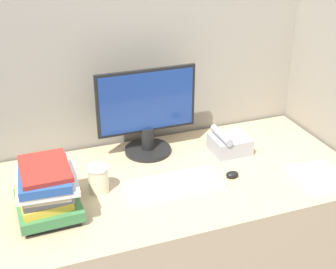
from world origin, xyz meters
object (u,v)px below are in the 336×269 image
Objects in this scene: book_stack at (46,192)px; desk_telephone at (229,143)px; monitor at (147,115)px; coffee_cup at (98,179)px; mouse at (232,174)px; keyboard at (174,185)px.

book_stack is 0.93m from desk_telephone.
monitor is 0.43m from coffee_cup.
mouse is 0.21× the size of book_stack.
coffee_cup is (-0.31, 0.08, 0.05)m from keyboard.
book_stack is at bearing -178.13° from keyboard.
keyboard is at bearing 176.01° from mouse.
desk_telephone is at bearing 13.71° from book_stack.
book_stack reaches higher than coffee_cup.
keyboard is 0.33m from coffee_cup.
monitor is at bearing 91.19° from keyboard.
monitor reaches higher than coffee_cup.
book_stack is 1.59× the size of desk_telephone.
monitor is at bearing 159.88° from desk_telephone.
mouse is at bearing -52.06° from monitor.
keyboard is 3.55× the size of coffee_cup.
desk_telephone reaches higher than mouse.
monitor is 1.14× the size of keyboard.
book_stack is at bearing -156.71° from coffee_cup.
mouse is at bearing -113.32° from desk_telephone.
monitor is 1.69× the size of book_stack.
desk_telephone is (0.10, 0.22, 0.03)m from mouse.
coffee_cup is at bearing 170.53° from mouse.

